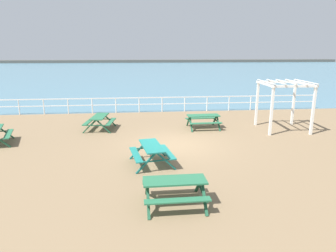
% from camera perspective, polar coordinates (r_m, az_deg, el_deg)
% --- Properties ---
extents(ground_plane, '(30.00, 24.00, 0.20)m').
position_cam_1_polar(ground_plane, '(14.20, 1.41, -3.95)').
color(ground_plane, '#846B4C').
extents(sea_band, '(142.00, 90.00, 0.01)m').
position_cam_1_polar(sea_band, '(66.30, -4.34, 10.51)').
color(sea_band, teal).
rests_on(sea_band, ground).
extents(distant_shoreline, '(142.00, 6.00, 1.80)m').
position_cam_1_polar(distant_shoreline, '(109.23, -4.96, 11.97)').
color(distant_shoreline, '#4C4C47').
rests_on(distant_shoreline, ground).
extents(seaward_railing, '(23.07, 0.07, 1.08)m').
position_cam_1_polar(seaward_railing, '(21.51, -1.14, 4.64)').
color(seaward_railing, white).
rests_on(seaward_railing, ground).
extents(picnic_table_near_right, '(1.79, 2.02, 0.80)m').
position_cam_1_polar(picnic_table_near_right, '(11.66, -3.12, -4.56)').
color(picnic_table_near_right, '#1E7A70').
rests_on(picnic_table_near_right, ground).
extents(picnic_table_mid_centre, '(1.82, 1.56, 0.80)m').
position_cam_1_polar(picnic_table_mid_centre, '(8.72, 1.28, -11.29)').
color(picnic_table_mid_centre, '#286B47').
rests_on(picnic_table_mid_centre, ground).
extents(picnic_table_far_left, '(1.73, 1.97, 0.80)m').
position_cam_1_polar(picnic_table_far_left, '(17.15, -12.88, 1.26)').
color(picnic_table_far_left, '#286B47').
rests_on(picnic_table_far_left, ground).
extents(picnic_table_far_right, '(1.84, 1.58, 0.80)m').
position_cam_1_polar(picnic_table_far_right, '(17.07, 6.73, 1.46)').
color(picnic_table_far_right, '#286B47').
rests_on(picnic_table_far_right, ground).
extents(lattice_pergola, '(2.54, 2.66, 2.70)m').
position_cam_1_polar(lattice_pergola, '(17.63, 21.29, 5.66)').
color(lattice_pergola, white).
rests_on(lattice_pergola, ground).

